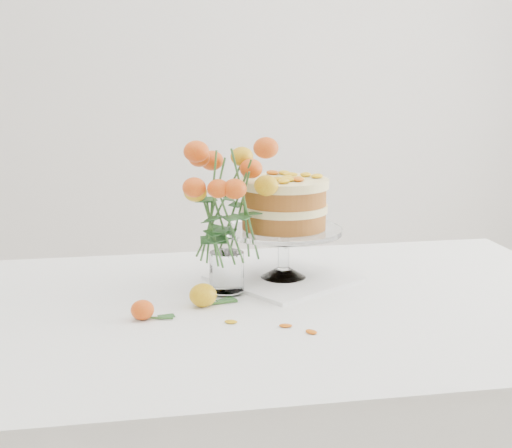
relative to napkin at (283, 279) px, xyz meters
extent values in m
cube|color=silver|center=(-0.04, 1.84, 0.59)|extent=(4.00, 0.04, 2.70)
cube|color=tan|center=(-0.04, -0.16, -0.03)|extent=(1.40, 0.90, 0.04)
cylinder|color=tan|center=(-0.66, 0.21, -0.41)|extent=(0.06, 0.06, 0.71)
cylinder|color=tan|center=(0.58, 0.21, -0.41)|extent=(0.06, 0.06, 0.71)
cube|color=white|center=(-0.04, -0.16, -0.01)|extent=(1.42, 0.92, 0.01)
cube|color=white|center=(-0.04, 0.30, -0.11)|extent=(1.42, 0.01, 0.20)
cube|color=white|center=(0.00, 0.00, 0.00)|extent=(0.37, 0.37, 0.01)
cylinder|color=white|center=(0.00, 0.00, 0.07)|extent=(0.03, 0.03, 0.09)
cylinder|color=white|center=(0.00, 0.00, 0.12)|extent=(0.27, 0.27, 0.01)
cylinder|color=#995A22|center=(0.00, 0.00, 0.14)|extent=(0.20, 0.20, 0.04)
cylinder|color=beige|center=(0.00, 0.00, 0.17)|extent=(0.21, 0.21, 0.02)
cylinder|color=#995A22|center=(0.00, 0.00, 0.20)|extent=(0.20, 0.20, 0.04)
cylinder|color=beige|center=(0.00, 0.00, 0.22)|extent=(0.21, 0.21, 0.02)
cylinder|color=white|center=(-0.14, -0.07, 0.00)|extent=(0.06, 0.06, 0.01)
cylinder|color=white|center=(-0.14, -0.07, 0.05)|extent=(0.08, 0.08, 0.09)
ellipsoid|color=gold|center=(-0.20, -0.15, 0.02)|extent=(0.06, 0.06, 0.05)
cylinder|color=#306026|center=(-0.16, -0.14, 0.00)|extent=(0.07, 0.02, 0.01)
ellipsoid|color=red|center=(-0.33, -0.21, 0.02)|extent=(0.05, 0.05, 0.04)
cylinder|color=#306026|center=(-0.30, -0.21, 0.00)|extent=(0.06, 0.02, 0.00)
ellipsoid|color=#E3AA0E|center=(-0.16, -0.26, 0.00)|extent=(0.03, 0.02, 0.00)
ellipsoid|color=#E3AA0E|center=(-0.06, -0.30, 0.00)|extent=(0.03, 0.02, 0.00)
ellipsoid|color=#E3AA0E|center=(-0.02, -0.34, 0.00)|extent=(0.03, 0.02, 0.00)
camera|label=1|loc=(-0.35, -1.55, 0.48)|focal=50.00mm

